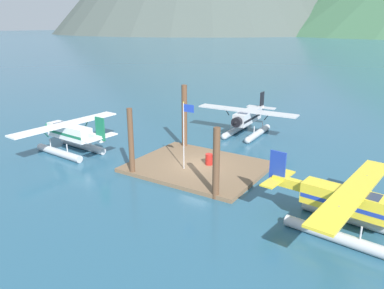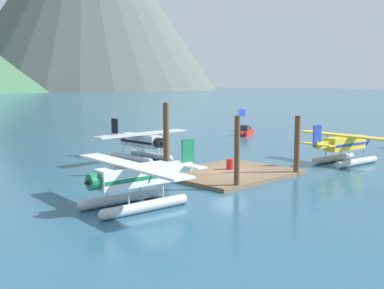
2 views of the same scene
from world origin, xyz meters
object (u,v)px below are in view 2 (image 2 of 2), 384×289
at_px(seaplane_yellow_stbd_aft, 345,147).
at_px(boat_red_open_east, 245,132).
at_px(fuel_drum, 230,164).
at_px(seaplane_white_port_aft, 134,182).
at_px(flagpole, 239,132).
at_px(seaplane_silver_bow_centre, 141,144).

distance_m(seaplane_yellow_stbd_aft, boat_red_open_east, 24.88).
bearing_deg(fuel_drum, seaplane_yellow_stbd_aft, -21.56).
bearing_deg(seaplane_yellow_stbd_aft, fuel_drum, 158.44).
distance_m(seaplane_white_port_aft, boat_red_open_east, 40.95).
distance_m(fuel_drum, boat_red_open_east, 28.82).
bearing_deg(fuel_drum, seaplane_white_port_aft, -164.87).
bearing_deg(seaplane_yellow_stbd_aft, flagpole, 168.06).
bearing_deg(seaplane_silver_bow_centre, seaplane_white_port_aft, -128.68).
relative_size(seaplane_white_port_aft, boat_red_open_east, 2.29).
height_order(fuel_drum, seaplane_white_port_aft, seaplane_white_port_aft).
distance_m(fuel_drum, seaplane_silver_bow_centre, 10.44).
bearing_deg(fuel_drum, seaplane_silver_bow_centre, 97.81).
bearing_deg(boat_red_open_east, fuel_drum, -142.63).
relative_size(seaplane_white_port_aft, seaplane_silver_bow_centre, 1.00).
xyz_separation_m(seaplane_white_port_aft, seaplane_yellow_stbd_aft, (23.46, -1.06, 0.00)).
xyz_separation_m(flagpole, seaplane_white_port_aft, (-11.28, -1.52, -2.05)).
height_order(seaplane_silver_bow_centre, boat_red_open_east, seaplane_silver_bow_centre).
height_order(seaplane_yellow_stbd_aft, seaplane_silver_bow_centre, same).
height_order(fuel_drum, seaplane_yellow_stbd_aft, seaplane_yellow_stbd_aft).
relative_size(fuel_drum, seaplane_silver_bow_centre, 0.08).
height_order(fuel_drum, boat_red_open_east, boat_red_open_east).
distance_m(fuel_drum, seaplane_yellow_stbd_aft, 11.99).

